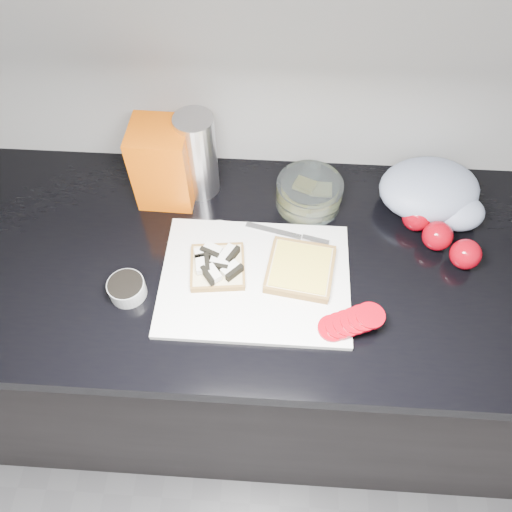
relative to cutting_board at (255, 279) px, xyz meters
The scene contains 14 objects.
base_cabinet 0.49m from the cutting_board, 33.55° to the left, with size 3.50×0.60×0.86m, color black.
countertop 0.12m from the cutting_board, 33.55° to the left, with size 3.50×0.64×0.04m, color black.
cutting_board is the anchor object (origin of this frame).
bread_left 0.09m from the cutting_board, 167.35° to the left, with size 0.13×0.13×0.04m.
bread_right 0.10m from the cutting_board, 12.93° to the left, with size 0.16×0.16×0.02m.
tomato_slices 0.22m from the cutting_board, 27.03° to the right, with size 0.15×0.10×0.03m.
knife 0.14m from the cutting_board, 52.36° to the left, with size 0.19×0.06×0.01m.
seed_tub 0.27m from the cutting_board, 169.69° to the right, with size 0.08×0.08×0.04m.
tub_lid 0.15m from the cutting_board, 128.61° to the left, with size 0.09×0.09×0.01m, color white.
glass_bowl 0.26m from the cutting_board, 63.94° to the left, with size 0.15×0.15×0.06m.
bread_bag 0.34m from the cutting_board, 133.27° to the left, with size 0.13×0.12×0.20m, color #F75304.
steel_canister 0.32m from the cutting_board, 119.57° to the left, with size 0.09×0.09×0.21m, color silver.
grocery_bag 0.46m from the cutting_board, 30.55° to the left, with size 0.26×0.22×0.10m.
whole_tomatoes 0.42m from the cutting_board, 17.04° to the left, with size 0.16×0.16×0.07m.
Camera 1 is at (-0.06, 0.57, 1.81)m, focal length 35.00 mm.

